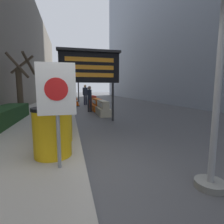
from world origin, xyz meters
name	(u,v)px	position (x,y,z in m)	size (l,w,h in m)	color
ground_plane	(86,176)	(0.00, 0.00, 0.00)	(120.00, 120.00, 0.00)	#474749
building_left_facade	(14,30)	(-3.45, 9.80, 5.05)	(0.40, 50.40, 10.10)	gray
bare_tree	(21,84)	(-2.60, 7.01, 1.67)	(1.32, 1.48, 3.05)	#4C3D2D
barrel_drum_foreground	(52,132)	(-0.57, 0.66, 0.63)	(0.73, 0.73, 0.94)	yellow
barrel_drum_middle	(57,122)	(-0.54, 1.60, 0.63)	(0.73, 0.73, 0.94)	yellow
barrel_drum_back	(60,116)	(-0.53, 2.54, 0.63)	(0.73, 0.73, 0.94)	yellow
warning_sign	(57,97)	(-0.42, 0.08, 1.32)	(0.59, 0.08, 1.69)	gray
message_board	(90,67)	(0.64, 4.75, 2.33)	(2.63, 0.36, 3.04)	#28282B
jersey_barrier_cream	(103,109)	(1.52, 6.52, 0.35)	(0.57, 1.79, 0.79)	beige
jersey_barrier_orange_far	(97,105)	(1.52, 8.57, 0.35)	(0.65, 1.87, 0.79)	orange
jersey_barrier_red_striped	(93,102)	(1.52, 10.71, 0.39)	(0.58, 1.65, 0.89)	red
traffic_cone_near	(77,101)	(0.37, 11.79, 0.38)	(0.43, 0.43, 0.77)	black
traffic_light_near_curb	(78,78)	(0.75, 16.17, 2.56)	(0.28, 0.44, 3.51)	#2D2D30
pedestrian_worker	(90,97)	(0.98, 7.98, 0.94)	(0.30, 0.44, 1.59)	#333338
pedestrian_passerby	(85,93)	(1.14, 12.70, 1.04)	(0.41, 0.53, 1.75)	#23283D
steel_pole_right	(215,127)	(1.74, -0.78, 0.91)	(0.44, 0.44, 3.09)	gray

